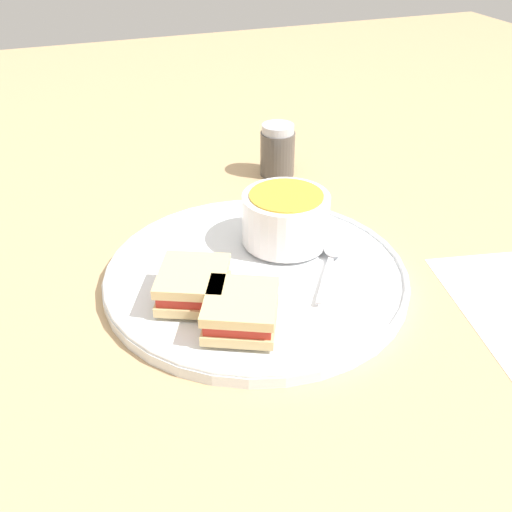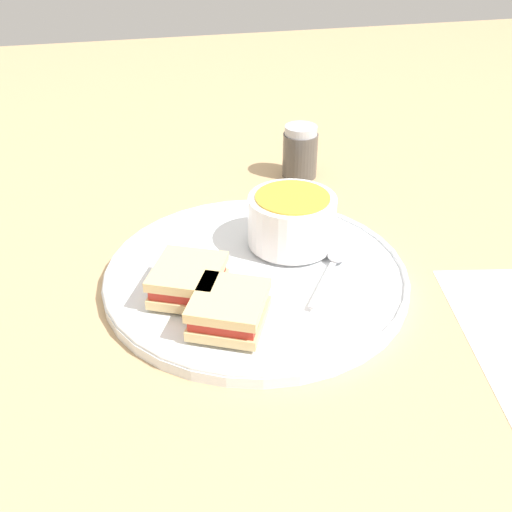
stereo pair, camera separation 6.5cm
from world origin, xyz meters
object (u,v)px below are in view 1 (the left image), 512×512
(sandwich_half_far, at_px, (241,310))
(soup_bowl, at_px, (286,218))
(salt_shaker, at_px, (277,150))
(spoon, at_px, (332,253))
(sandwich_half_near, at_px, (193,284))

(sandwich_half_far, bearing_deg, soup_bowl, 142.31)
(soup_bowl, height_order, sandwich_half_far, soup_bowl)
(soup_bowl, bearing_deg, sandwich_half_far, -37.69)
(sandwich_half_far, bearing_deg, salt_shaker, 152.71)
(spoon, bearing_deg, salt_shaker, 26.34)
(spoon, bearing_deg, soup_bowl, 71.02)
(soup_bowl, relative_size, sandwich_half_near, 1.05)
(soup_bowl, distance_m, spoon, 0.07)
(sandwich_half_near, xyz_separation_m, sandwich_half_far, (0.06, 0.03, 0.00))
(spoon, distance_m, sandwich_half_far, 0.16)
(sandwich_half_far, distance_m, salt_shaker, 0.38)
(spoon, height_order, sandwich_half_far, sandwich_half_far)
(soup_bowl, relative_size, spoon, 0.93)
(sandwich_half_near, distance_m, sandwich_half_far, 0.07)
(spoon, relative_size, sandwich_half_near, 1.13)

